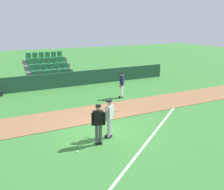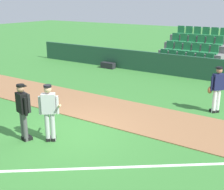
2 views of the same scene
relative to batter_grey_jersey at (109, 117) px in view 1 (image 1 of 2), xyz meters
The scene contains 9 objects.
ground_plane 1.22m from the batter_grey_jersey, 84.45° to the left, with size 80.00×80.00×0.00m, color #387A33.
infield_dirt_path 3.31m from the batter_grey_jersey, 88.71° to the left, with size 28.00×2.69×0.03m, color #936642.
foul_line_chalk 3.23m from the batter_grey_jersey, ahead, with size 12.00×0.10×0.01m, color white.
dugout_fence 9.85m from the batter_grey_jersey, 89.58° to the left, with size 20.00×0.16×1.19m, color #234C38.
stadium_bleachers 12.14m from the batter_grey_jersey, 89.66° to the left, with size 3.90×3.80×2.45m.
batter_grey_jersey is the anchor object (origin of this frame).
umpire_home_plate 0.79m from the batter_grey_jersey, 151.26° to the right, with size 0.57×0.39×1.76m.
runner_navy_jersey 6.22m from the batter_grey_jersey, 56.47° to the left, with size 0.54×0.52×1.76m.
baseball 2.11m from the batter_grey_jersey, 158.46° to the right, with size 0.07×0.07×0.07m, color white.
Camera 1 is at (-4.54, -10.01, 4.97)m, focal length 40.14 mm.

